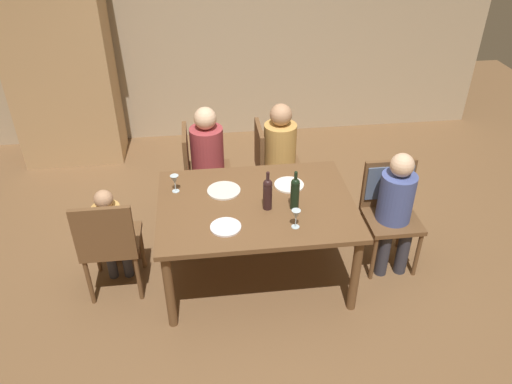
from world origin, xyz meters
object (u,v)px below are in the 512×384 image
person_man_guest (210,155)px  wine_glass_centre (175,180)px  wine_bottle_tall_green (268,193)px  dinner_plate_guest_right (289,185)px  person_woman_host (283,151)px  dinner_plate_guest_left (226,227)px  armoire_cabinet (61,68)px  dining_table (256,211)px  chair_right_end (389,198)px  handbag (123,247)px  wine_bottle_dark_red (295,192)px  person_man_bearded (396,205)px  wine_glass_near_left (296,215)px  chair_far_left (199,167)px  dinner_plate_host (224,191)px  chair_left_end (109,241)px  person_child_small (110,229)px  chair_far_right (271,163)px

person_man_guest → wine_glass_centre: 0.79m
wine_bottle_tall_green → dinner_plate_guest_right: 0.39m
person_woman_host → wine_bottle_tall_green: person_woman_host is taller
wine_bottle_tall_green → dinner_plate_guest_left: size_ratio=1.41×
armoire_cabinet → dining_table: armoire_cabinet is taller
person_woman_host → dinner_plate_guest_left: (-0.63, -1.24, 0.08)m
chair_right_end → dinner_plate_guest_left: chair_right_end is taller
dinner_plate_guest_right → handbag: size_ratio=0.88×
dining_table → chair_right_end: (1.15, 0.12, -0.06)m
wine_bottle_dark_red → wine_glass_centre: (-0.91, 0.35, -0.04)m
dining_table → wine_bottle_dark_red: 0.38m
person_man_bearded → wine_glass_near_left: person_man_bearded is taller
wine_bottle_dark_red → chair_right_end: bearing=14.8°
armoire_cabinet → dinner_plate_guest_left: bearing=-58.3°
chair_far_left → person_woman_host: person_woman_host is taller
dinner_plate_guest_right → wine_bottle_tall_green: bearing=-127.0°
armoire_cabinet → chair_far_left: armoire_cabinet is taller
dinner_plate_host → wine_glass_centre: bearing=173.0°
armoire_cabinet → wine_glass_near_left: 3.41m
chair_left_end → chair_far_left: bearing=55.2°
chair_right_end → wine_bottle_dark_red: bearing=14.8°
chair_right_end → person_child_small: size_ratio=0.98×
person_man_guest → wine_bottle_dark_red: 1.23m
dinner_plate_guest_left → dinner_plate_guest_right: size_ratio=0.93×
person_woman_host → dinner_plate_guest_left: 1.39m
wine_bottle_dark_red → dinner_plate_guest_right: wine_bottle_dark_red is taller
wine_bottle_dark_red → wine_bottle_tall_green: bearing=174.0°
armoire_cabinet → person_man_bearded: armoire_cabinet is taller
person_man_guest → dinner_plate_guest_right: (0.62, -0.73, 0.08)m
chair_far_right → person_child_small: (-1.41, -0.92, 0.03)m
person_woman_host → handbag: bearing=-68.7°
armoire_cabinet → dinner_plate_guest_right: armoire_cabinet is taller
chair_right_end → chair_far_left: 1.79m
person_woman_host → person_child_small: 1.78m
chair_far_right → person_woman_host: size_ratio=0.81×
person_woman_host → chair_left_end: bearing=-55.9°
wine_bottle_dark_red → dinner_plate_host: size_ratio=1.19×
chair_left_end → person_woman_host: bearing=34.1°
wine_glass_centre → handbag: (-0.52, 0.11, -0.73)m
armoire_cabinet → dinner_plate_guest_left: 3.09m
dining_table → dinner_plate_host: dinner_plate_host is taller
armoire_cabinet → chair_far_left: size_ratio=2.37×
wine_bottle_tall_green → handbag: (-1.23, 0.43, -0.77)m
person_woman_host → person_man_guest: 0.69m
armoire_cabinet → dining_table: size_ratio=1.41×
armoire_cabinet → person_man_guest: 2.11m
dining_table → person_woman_host: size_ratio=1.35×
dining_table → wine_glass_near_left: bearing=-54.3°
wine_glass_near_left → dinner_plate_guest_left: bearing=174.1°
handbag → dinner_plate_host: bearing=-9.8°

